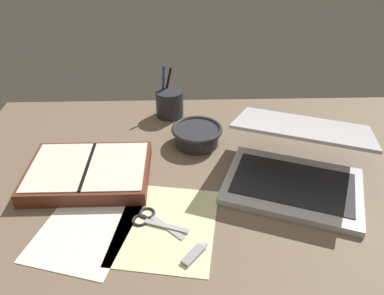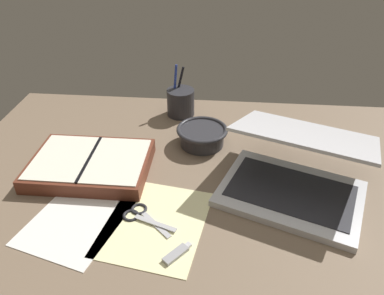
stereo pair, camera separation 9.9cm
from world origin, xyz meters
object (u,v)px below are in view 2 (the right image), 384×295
planner (91,165)px  bowl (202,135)px  pen_cup (181,102)px  scissors (140,215)px  laptop (296,173)px

planner → bowl: bearing=29.0°
planner → pen_cup: bearing=59.0°
pen_cup → bowl: bearing=-64.7°
pen_cup → scissors: (-3.74, -50.11, -4.30)cm
pen_cup → laptop: bearing=-48.3°
laptop → pen_cup: bearing=152.5°
planner → scissors: bearing=-43.7°
planner → laptop: bearing=-3.1°
laptop → bowl: laptop is taller
bowl → scissors: bowl is taller
pen_cup → scissors: size_ratio=1.28×
bowl → scissors: size_ratio=1.15×
pen_cup → planner: size_ratio=0.54×
pen_cup → planner: 39.78cm
laptop → scissors: size_ratio=3.25×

